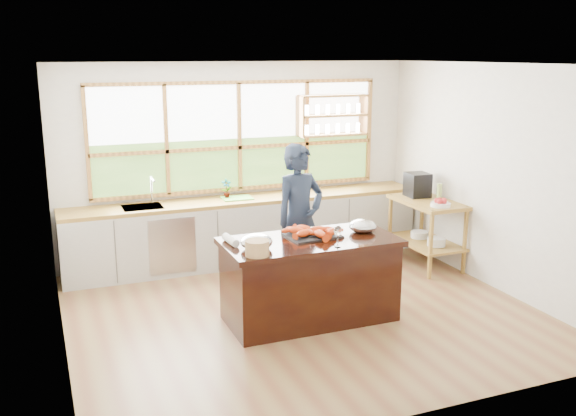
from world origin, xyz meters
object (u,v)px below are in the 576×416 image
espresso_machine (417,185)px  wicker_basket (257,248)px  island (310,279)px  cook (300,220)px

espresso_machine → wicker_basket: bearing=-146.0°
island → wicker_basket: size_ratio=7.81×
wicker_basket → cook: bearing=50.8°
espresso_machine → wicker_basket: 3.34m
island → espresso_machine: (2.19, 1.36, 0.61)m
cook → espresso_machine: (1.97, 0.55, 0.17)m
island → wicker_basket: 0.93m
island → espresso_machine: espresso_machine is taller
island → espresso_machine: 2.65m
espresso_machine → wicker_basket: (-2.89, -1.67, -0.09)m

